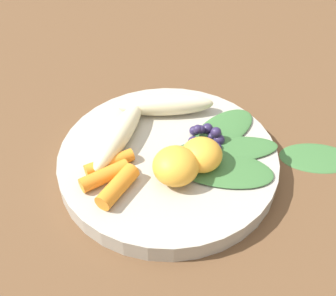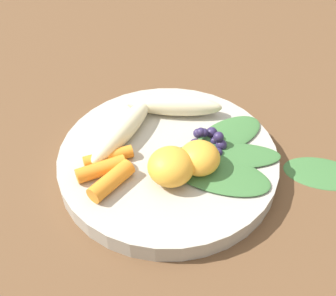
# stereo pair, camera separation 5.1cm
# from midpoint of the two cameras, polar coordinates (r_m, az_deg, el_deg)

# --- Properties ---
(ground_plane) EXTENTS (2.40, 2.40, 0.00)m
(ground_plane) POSITION_cam_midpoint_polar(r_m,az_deg,el_deg) (0.53, -2.73, -2.75)
(ground_plane) COLOR brown
(bowl) EXTENTS (0.27, 0.27, 0.02)m
(bowl) POSITION_cam_midpoint_polar(r_m,az_deg,el_deg) (0.53, -2.78, -1.86)
(bowl) COLOR #B2AD9E
(bowl) RESTS_ON ground_plane
(banana_peeled_left) EXTENTS (0.07, 0.13, 0.03)m
(banana_peeled_left) POSITION_cam_midpoint_polar(r_m,az_deg,el_deg) (0.53, -9.27, 1.59)
(banana_peeled_left) COLOR beige
(banana_peeled_left) RESTS_ON bowl
(banana_peeled_right) EXTENTS (0.11, 0.11, 0.03)m
(banana_peeled_right) POSITION_cam_midpoint_polar(r_m,az_deg,el_deg) (0.57, -2.90, 5.59)
(banana_peeled_right) COLOR beige
(banana_peeled_right) RESTS_ON bowl
(orange_segment_near) EXTENTS (0.05, 0.05, 0.04)m
(orange_segment_near) POSITION_cam_midpoint_polar(r_m,az_deg,el_deg) (0.49, 1.56, -1.03)
(orange_segment_near) COLOR #F4A833
(orange_segment_near) RESTS_ON bowl
(orange_segment_far) EXTENTS (0.05, 0.05, 0.04)m
(orange_segment_far) POSITION_cam_midpoint_polar(r_m,az_deg,el_deg) (0.48, -2.03, -2.54)
(orange_segment_far) COLOR #F4A833
(orange_segment_far) RESTS_ON bowl
(carrot_front) EXTENTS (0.03, 0.06, 0.02)m
(carrot_front) POSITION_cam_midpoint_polar(r_m,az_deg,el_deg) (0.50, -10.66, -2.09)
(carrot_front) COLOR orange
(carrot_front) RESTS_ON bowl
(carrot_mid_left) EXTENTS (0.03, 0.06, 0.02)m
(carrot_mid_left) POSITION_cam_midpoint_polar(r_m,az_deg,el_deg) (0.49, -11.37, -3.77)
(carrot_mid_left) COLOR orange
(carrot_mid_left) RESTS_ON bowl
(carrot_mid_right) EXTENTS (0.03, 0.06, 0.02)m
(carrot_mid_right) POSITION_cam_midpoint_polar(r_m,az_deg,el_deg) (0.48, -10.05, -5.00)
(carrot_mid_right) COLOR orange
(carrot_mid_right) RESTS_ON bowl
(blueberry_pile) EXTENTS (0.05, 0.05, 0.02)m
(blueberry_pile) POSITION_cam_midpoint_polar(r_m,az_deg,el_deg) (0.53, 2.39, 1.42)
(blueberry_pile) COLOR #2D234C
(blueberry_pile) RESTS_ON bowl
(kale_leaf_left) EXTENTS (0.14, 0.11, 0.00)m
(kale_leaf_left) POSITION_cam_midpoint_polar(r_m,az_deg,el_deg) (0.50, 3.99, -2.81)
(kale_leaf_left) COLOR #3D7038
(kale_leaf_left) RESTS_ON bowl
(kale_leaf_right) EXTENTS (0.12, 0.13, 0.00)m
(kale_leaf_right) POSITION_cam_midpoint_polar(r_m,az_deg,el_deg) (0.52, 4.78, -0.36)
(kale_leaf_right) COLOR #3D7038
(kale_leaf_right) RESTS_ON bowl
(kale_leaf_rear) EXTENTS (0.06, 0.10, 0.00)m
(kale_leaf_rear) POSITION_cam_midpoint_polar(r_m,az_deg,el_deg) (0.55, 4.80, 2.45)
(kale_leaf_rear) COLOR #3D7038
(kale_leaf_rear) RESTS_ON bowl
(kale_leaf_stray) EXTENTS (0.11, 0.10, 0.01)m
(kale_leaf_stray) POSITION_cam_midpoint_polar(r_m,az_deg,el_deg) (0.57, 16.76, -1.24)
(kale_leaf_stray) COLOR #3D7038
(kale_leaf_stray) RESTS_ON ground_plane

